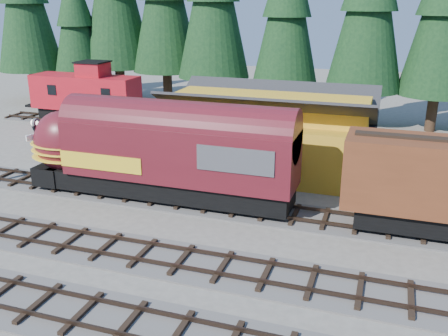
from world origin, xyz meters
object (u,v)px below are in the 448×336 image
(depot, at_px, (269,125))
(pickup_truck_b, at_px, (75,145))
(locomotive, at_px, (151,156))
(pickup_truck_a, at_px, (132,160))
(caboose, at_px, (86,95))

(depot, xyz_separation_m, pickup_truck_b, (-13.31, -1.36, -2.14))
(locomotive, xyz_separation_m, pickup_truck_b, (-8.44, 5.14, -1.64))
(locomotive, height_order, pickup_truck_b, locomotive)
(pickup_truck_b, bearing_deg, pickup_truck_a, -116.29)
(caboose, xyz_separation_m, pickup_truck_a, (10.19, -10.75, -1.60))
(locomotive, distance_m, caboose, 19.25)
(depot, bearing_deg, pickup_truck_b, -174.17)
(depot, height_order, caboose, depot)
(pickup_truck_b, bearing_deg, depot, -91.23)
(locomotive, bearing_deg, pickup_truck_b, 148.64)
(depot, bearing_deg, caboose, 157.47)
(locomotive, bearing_deg, caboose, 133.33)
(caboose, bearing_deg, pickup_truck_b, -61.70)
(locomotive, height_order, caboose, caboose)
(caboose, xyz_separation_m, pickup_truck_b, (4.77, -8.86, -1.66))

